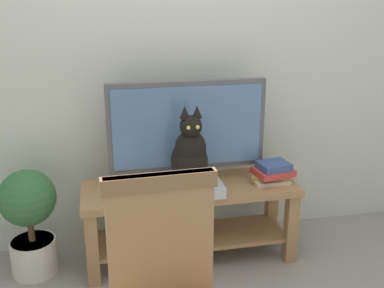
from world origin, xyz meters
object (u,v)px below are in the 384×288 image
(book_stack, at_px, (272,172))
(cat, at_px, (190,154))
(media_box, at_px, (189,186))
(potted_plant, at_px, (29,217))
(tv, at_px, (187,129))
(tv_stand, at_px, (190,208))

(book_stack, bearing_deg, cat, -174.36)
(media_box, distance_m, potted_plant, 0.95)
(tv, height_order, potted_plant, tv)
(tv, relative_size, potted_plant, 1.46)
(cat, relative_size, potted_plant, 0.71)
(tv_stand, xyz_separation_m, book_stack, (0.50, -0.04, 0.21))
(book_stack, height_order, potted_plant, potted_plant)
(cat, height_order, potted_plant, cat)
(cat, bearing_deg, potted_plant, 172.00)
(tv, height_order, book_stack, tv)
(tv_stand, relative_size, potted_plant, 1.99)
(tv_stand, bearing_deg, potted_plant, 177.84)
(tv_stand, xyz_separation_m, tv, (0.00, 0.09, 0.48))
(media_box, height_order, book_stack, book_stack)
(potted_plant, bearing_deg, tv, 3.02)
(tv, xyz_separation_m, media_box, (-0.02, -0.17, -0.30))
(tv_stand, xyz_separation_m, cat, (-0.02, -0.09, 0.39))
(tv, relative_size, media_box, 2.61)
(tv, distance_m, cat, 0.20)
(tv, bearing_deg, tv_stand, -90.02)
(cat, relative_size, book_stack, 1.71)
(tv_stand, bearing_deg, cat, -102.23)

